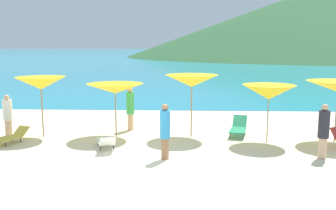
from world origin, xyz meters
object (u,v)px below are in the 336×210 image
umbrella_3 (192,81)px  beachgoer_2 (165,130)px  umbrella_2 (115,89)px  lounge_chair_2 (12,136)px  lounge_chair_1 (106,141)px  beachgoer_4 (324,130)px  beachgoer_0 (130,107)px  lounge_chair_3 (238,127)px  beachgoer_3 (8,114)px  umbrella_1 (41,83)px  umbrella_4 (269,92)px

umbrella_3 → beachgoer_2: bearing=-106.1°
umbrella_2 → lounge_chair_2: (-3.62, -1.16, -1.63)m
lounge_chair_1 → beachgoer_4: beachgoer_4 is taller
umbrella_2 → beachgoer_0: size_ratio=1.22×
lounge_chair_3 → beachgoer_3: beachgoer_3 is taller
beachgoer_3 → beachgoer_4: (11.25, -2.51, 0.06)m
umbrella_1 → beachgoer_4: umbrella_1 is taller
umbrella_1 → beachgoer_4: bearing=-13.9°
beachgoer_0 → umbrella_3: bearing=157.5°
umbrella_3 → umbrella_4: umbrella_3 is taller
umbrella_1 → lounge_chair_1: 3.75m
umbrella_4 → lounge_chair_1: 6.04m
umbrella_2 → umbrella_3: size_ratio=0.92×
lounge_chair_1 → beachgoer_0: (0.42, 2.95, 0.70)m
umbrella_3 → lounge_chair_3: (1.87, 0.23, -1.85)m
beachgoer_2 → lounge_chair_1: bearing=-165.1°
umbrella_2 → umbrella_4: 5.74m
beachgoer_0 → beachgoer_3: size_ratio=1.12×
umbrella_3 → beachgoer_3: size_ratio=1.48×
umbrella_2 → beachgoer_2: (2.06, -2.87, -0.95)m
umbrella_1 → beachgoer_4: (9.84, -2.44, -1.18)m
umbrella_2 → lounge_chair_3: (4.80, 0.38, -1.56)m
beachgoer_2 → beachgoer_4: (4.93, 0.29, -0.02)m
beachgoer_4 → beachgoer_3: bearing=124.9°
umbrella_2 → lounge_chair_3: 5.07m
lounge_chair_1 → beachgoer_2: 2.42m
lounge_chair_2 → beachgoer_0: 4.69m
beachgoer_4 → beachgoer_0: bearing=108.1°
lounge_chair_3 → beachgoer_0: 4.51m
umbrella_2 → umbrella_3: umbrella_3 is taller
beachgoer_4 → umbrella_3: bearing=103.6°
lounge_chair_1 → beachgoer_4: (7.01, -0.76, 0.64)m
umbrella_1 → beachgoer_4: 10.20m
umbrella_2 → beachgoer_3: umbrella_2 is taller
umbrella_3 → lounge_chair_1: size_ratio=1.55×
beachgoer_0 → beachgoer_2: size_ratio=1.04×
umbrella_4 → beachgoer_3: size_ratio=1.30×
umbrella_2 → umbrella_4: bearing=-6.5°
umbrella_1 → lounge_chair_1: (2.83, -1.67, -1.82)m
umbrella_4 → lounge_chair_3: bearing=131.0°
beachgoer_0 → beachgoer_4: beachgoer_0 is taller
umbrella_3 → beachgoer_2: 3.38m
umbrella_1 → beachgoer_0: (3.25, 1.27, -1.12)m
umbrella_2 → umbrella_3: (2.94, 0.15, 0.29)m
umbrella_1 → umbrella_4: umbrella_1 is taller
beachgoer_2 → beachgoer_3: beachgoer_2 is taller
beachgoer_2 → beachgoer_4: 4.94m
umbrella_3 → umbrella_4: (2.76, -0.80, -0.32)m
umbrella_2 → lounge_chair_1: umbrella_2 is taller
umbrella_4 → beachgoer_4: size_ratio=1.23×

